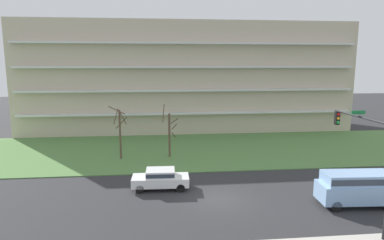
% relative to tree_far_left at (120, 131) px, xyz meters
% --- Properties ---
extents(ground, '(160.00, 160.00, 0.00)m').
position_rel_tree_far_left_xyz_m(ground, '(8.16, -10.97, -2.96)').
color(ground, '#2D2D30').
extents(grass_lawn_strip, '(80.00, 16.00, 0.08)m').
position_rel_tree_far_left_xyz_m(grass_lawn_strip, '(8.16, 3.03, -2.92)').
color(grass_lawn_strip, '#547F42').
rests_on(grass_lawn_strip, ground).
extents(apartment_building, '(46.59, 11.54, 15.37)m').
position_rel_tree_far_left_xyz_m(apartment_building, '(8.16, 16.32, 4.72)').
color(apartment_building, beige).
rests_on(apartment_building, ground).
extents(tree_far_left, '(1.68, 1.71, 5.61)m').
position_rel_tree_far_left_xyz_m(tree_far_left, '(0.00, 0.00, 0.00)').
color(tree_far_left, brown).
rests_on(tree_far_left, ground).
extents(tree_left, '(1.65, 1.59, 5.51)m').
position_rel_tree_far_left_xyz_m(tree_left, '(5.01, 0.32, -0.36)').
color(tree_left, brown).
rests_on(tree_left, ground).
extents(sedan_white_near_left, '(4.46, 1.95, 1.57)m').
position_rel_tree_far_left_xyz_m(sedan_white_near_left, '(3.96, -8.47, -2.09)').
color(sedan_white_near_left, white).
rests_on(sedan_white_near_left, ground).
extents(van_blue_center_left, '(5.31, 2.30, 2.36)m').
position_rel_tree_far_left_xyz_m(van_blue_center_left, '(17.35, -12.97, -1.57)').
color(van_blue_center_left, '#8CB2E0').
rests_on(van_blue_center_left, ground).
extents(traffic_signal_mast, '(0.90, 5.98, 6.88)m').
position_rel_tree_far_left_xyz_m(traffic_signal_mast, '(16.10, -15.62, 1.76)').
color(traffic_signal_mast, black).
rests_on(traffic_signal_mast, ground).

